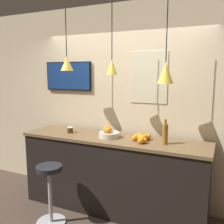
% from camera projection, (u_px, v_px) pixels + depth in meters
% --- Properties ---
extents(back_wall, '(8.00, 0.06, 2.90)m').
position_uv_depth(back_wall, '(124.00, 105.00, 3.71)').
color(back_wall, beige).
rests_on(back_wall, ground_plane).
extents(service_counter, '(2.59, 0.62, 1.05)m').
position_uv_depth(service_counter, '(112.00, 174.00, 3.48)').
color(service_counter, black).
rests_on(service_counter, ground_plane).
extents(bar_stool, '(0.38, 0.38, 0.77)m').
position_uv_depth(bar_stool, '(50.00, 186.00, 3.16)').
color(bar_stool, '#B7B7BC').
rests_on(bar_stool, ground_plane).
extents(fruit_bowl, '(0.28, 0.28, 0.15)m').
position_uv_depth(fruit_bowl, '(109.00, 133.00, 3.38)').
color(fruit_bowl, beige).
rests_on(fruit_bowl, service_counter).
extents(orange_pile, '(0.23, 0.32, 0.09)m').
position_uv_depth(orange_pile, '(142.00, 138.00, 3.23)').
color(orange_pile, orange).
rests_on(orange_pile, service_counter).
extents(juice_bottle, '(0.07, 0.07, 0.31)m').
position_uv_depth(juice_bottle, '(165.00, 134.00, 3.06)').
color(juice_bottle, olive).
rests_on(juice_bottle, service_counter).
extents(spread_jar, '(0.09, 0.09, 0.08)m').
position_uv_depth(spread_jar, '(70.00, 130.00, 3.64)').
color(spread_jar, '#562D19').
rests_on(spread_jar, service_counter).
extents(pendant_lamp_left, '(0.18, 0.18, 0.85)m').
position_uv_depth(pendant_lamp_left, '(67.00, 63.00, 3.52)').
color(pendant_lamp_left, black).
extents(pendant_lamp_middle, '(0.14, 0.14, 0.91)m').
position_uv_depth(pendant_lamp_middle, '(112.00, 67.00, 3.24)').
color(pendant_lamp_middle, black).
extents(pendant_lamp_right, '(0.19, 0.19, 1.01)m').
position_uv_depth(pendant_lamp_right, '(166.00, 73.00, 2.96)').
color(pendant_lamp_right, black).
extents(mounted_tv, '(0.82, 0.04, 0.45)m').
position_uv_depth(mounted_tv, '(68.00, 76.00, 3.98)').
color(mounted_tv, black).
extents(wall_poster, '(0.53, 0.01, 0.71)m').
position_uv_depth(wall_poster, '(149.00, 78.00, 3.45)').
color(wall_poster, beige).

